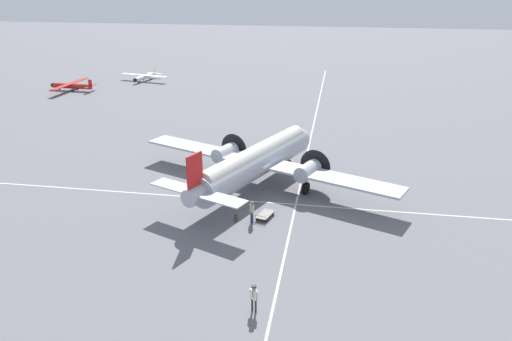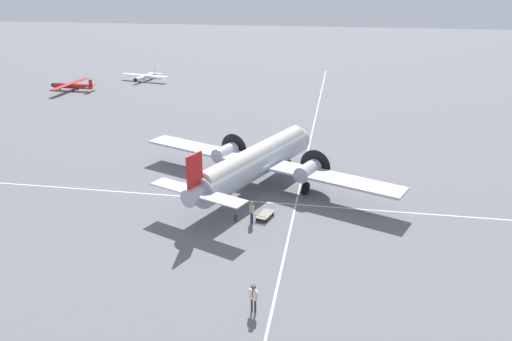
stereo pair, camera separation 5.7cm
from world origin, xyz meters
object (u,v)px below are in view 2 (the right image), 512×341
at_px(crew_foreground, 253,295).
at_px(passenger_boarding, 252,210).
at_px(suitcase_near_door, 236,218).
at_px(light_aircraft_distant, 145,77).
at_px(light_aircraft_taxiing, 71,86).
at_px(baggage_cart, 265,215).
at_px(airliner_main, 258,160).

relative_size(crew_foreground, passenger_boarding, 0.97).
relative_size(passenger_boarding, suitcase_near_door, 3.83).
xyz_separation_m(light_aircraft_distant, light_aircraft_taxiing, (9.59, -9.02, 0.04)).
xyz_separation_m(baggage_cart, light_aircraft_taxiing, (-40.29, -38.47, 0.55)).
bearing_deg(baggage_cart, suitcase_near_door, 127.54).
height_order(airliner_main, suitcase_near_door, airliner_main).
xyz_separation_m(passenger_boarding, suitcase_near_door, (-0.14, -1.30, -0.89)).
bearing_deg(suitcase_near_door, light_aircraft_taxiing, -138.56).
bearing_deg(airliner_main, baggage_cart, -143.16).
distance_m(airliner_main, light_aircraft_taxiing, 50.31).
relative_size(crew_foreground, suitcase_near_door, 3.71).
distance_m(passenger_boarding, light_aircraft_taxiing, 55.81).
bearing_deg(light_aircraft_taxiing, crew_foreground, 129.85).
distance_m(baggage_cart, light_aircraft_taxiing, 55.71).
bearing_deg(baggage_cart, crew_foreground, -157.63).
bearing_deg(light_aircraft_taxiing, suitcase_near_door, 133.97).
height_order(crew_foreground, suitcase_near_door, crew_foreground).
xyz_separation_m(suitcase_near_door, light_aircraft_taxiing, (-41.12, -36.29, 0.60)).
bearing_deg(passenger_boarding, baggage_cart, -76.10).
distance_m(crew_foreground, light_aircraft_distant, 68.75).
height_order(passenger_boarding, baggage_cart, passenger_boarding).
bearing_deg(light_aircraft_taxiing, passenger_boarding, 134.88).
distance_m(baggage_cart, light_aircraft_distant, 57.92).
relative_size(passenger_boarding, light_aircraft_taxiing, 0.18).
relative_size(crew_foreground, baggage_cart, 0.86).
relative_size(airliner_main, baggage_cart, 12.21).
height_order(baggage_cart, light_aircraft_taxiing, light_aircraft_taxiing).
height_order(airliner_main, passenger_boarding, airliner_main).
distance_m(passenger_boarding, suitcase_near_door, 1.58).
distance_m(crew_foreground, suitcase_near_door, 11.39).
bearing_deg(light_aircraft_distant, airliner_main, 44.97).
xyz_separation_m(passenger_boarding, light_aircraft_taxiing, (-41.25, -37.59, -0.28)).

